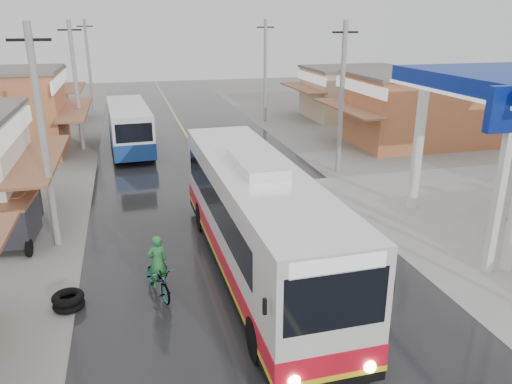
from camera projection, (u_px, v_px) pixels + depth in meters
ground at (318, 363)px, 12.34m from camera, size 120.00×120.00×0.00m
road at (213, 181)px, 26.03m from camera, size 12.00×90.00×0.02m
centre_line at (213, 181)px, 26.03m from camera, size 0.15×90.00×0.01m
shopfronts_right at (497, 177)px, 26.87m from camera, size 11.00×44.00×4.80m
utility_poles_left at (73, 187)px, 25.28m from camera, size 1.60×50.00×8.00m
utility_poles_right at (337, 172)px, 27.71m from camera, size 1.60×36.00×8.00m
coach_bus at (256, 219)px, 16.22m from camera, size 2.98×12.72×3.96m
second_bus at (129, 126)px, 31.69m from camera, size 2.79×8.86×2.90m
cyclist at (158, 275)px, 15.17m from camera, size 1.16×2.03×2.07m
tricycle_near at (13, 208)px, 19.51m from camera, size 1.97×2.65×1.85m
tricycle_far at (13, 221)px, 18.32m from camera, size 1.72×2.47×1.82m
tyre_stack at (68, 301)px, 14.63m from camera, size 0.92×0.92×0.47m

